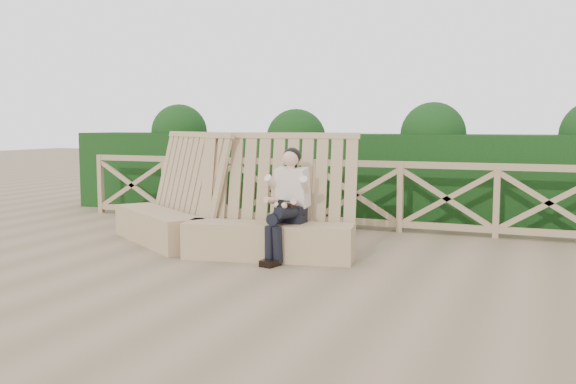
% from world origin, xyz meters
% --- Properties ---
extents(ground, '(60.00, 60.00, 0.00)m').
position_xyz_m(ground, '(0.00, 0.00, 0.00)').
color(ground, brown).
rests_on(ground, ground).
extents(bench, '(3.99, 1.86, 1.59)m').
position_xyz_m(bench, '(-1.27, 1.14, 0.40)').
color(bench, '#988156').
rests_on(bench, ground).
extents(woman, '(0.39, 0.83, 1.38)m').
position_xyz_m(woman, '(-0.10, 0.92, 0.75)').
color(woman, black).
rests_on(woman, ground).
extents(guardrail, '(10.10, 0.09, 1.10)m').
position_xyz_m(guardrail, '(0.00, 3.50, 0.55)').
color(guardrail, '#998259').
rests_on(guardrail, ground).
extents(hedge, '(12.00, 1.20, 1.50)m').
position_xyz_m(hedge, '(0.00, 4.70, 0.75)').
color(hedge, black).
rests_on(hedge, ground).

